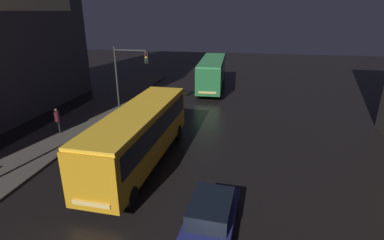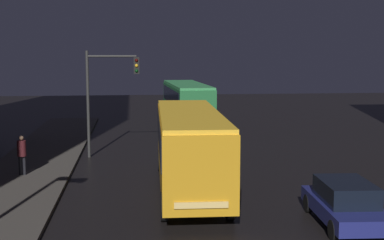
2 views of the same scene
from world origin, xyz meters
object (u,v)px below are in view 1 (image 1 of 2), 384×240
object	(u,v)px
bus_near	(140,131)
traffic_light_main	(128,71)
car_taxi	(211,216)
bus_far	(212,71)
pedestrian_near	(57,118)

from	to	relation	value
bus_near	traffic_light_main	size ratio (longest dim) A/B	1.87
car_taxi	traffic_light_main	bearing A→B (deg)	-52.97
bus_far	traffic_light_main	bearing A→B (deg)	60.71
bus_near	pedestrian_near	distance (m)	7.97
car_taxi	traffic_light_main	size ratio (longest dim) A/B	0.77
bus_near	car_taxi	size ratio (longest dim) A/B	2.42
car_taxi	bus_far	bearing A→B (deg)	-79.45
bus_near	car_taxi	bearing A→B (deg)	135.57
bus_near	traffic_light_main	distance (m)	8.73
bus_near	traffic_light_main	bearing A→B (deg)	-62.27
bus_far	pedestrian_near	distance (m)	17.90
bus_far	car_taxi	bearing A→B (deg)	94.59
car_taxi	pedestrian_near	distance (m)	14.41
bus_near	bus_far	size ratio (longest dim) A/B	1.00
bus_near	pedestrian_near	size ratio (longest dim) A/B	5.97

